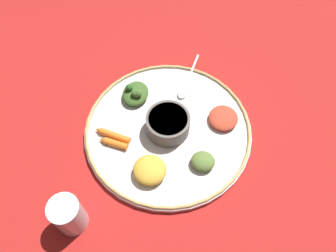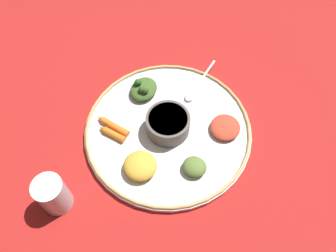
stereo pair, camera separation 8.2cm
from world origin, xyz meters
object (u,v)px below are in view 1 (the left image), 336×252
object	(u,v)px
center_bowl	(168,123)
carrot_outer	(114,143)
spoon	(186,83)
drinking_glass	(69,216)
carrot_near_spoon	(113,135)
greens_pile	(135,93)

from	to	relation	value
center_bowl	carrot_outer	xyz separation A→B (m)	(-0.01, 0.14, -0.02)
spoon	drinking_glass	bearing A→B (deg)	131.12
carrot_near_spoon	carrot_outer	bearing A→B (deg)	176.01
center_bowl	spoon	world-z (taller)	center_bowl
spoon	carrot_outer	bearing A→B (deg)	121.59
drinking_glass	greens_pile	bearing A→B (deg)	-34.38
center_bowl	carrot_near_spoon	xyz separation A→B (m)	(0.01, 0.13, -0.02)
greens_pile	carrot_near_spoon	distance (m)	0.13
spoon	greens_pile	xyz separation A→B (m)	(-0.01, 0.14, 0.01)
carrot_near_spoon	carrot_outer	size ratio (longest dim) A/B	1.21
spoon	carrot_outer	size ratio (longest dim) A/B	2.03
greens_pile	drinking_glass	xyz separation A→B (m)	(-0.28, 0.19, 0.01)
carrot_near_spoon	center_bowl	bearing A→B (deg)	-94.89
center_bowl	greens_pile	size ratio (longest dim) A/B	1.04
center_bowl	carrot_near_spoon	distance (m)	0.14
greens_pile	carrot_near_spoon	size ratio (longest dim) A/B	1.20
spoon	drinking_glass	xyz separation A→B (m)	(-0.29, 0.33, 0.02)
carrot_outer	drinking_glass	distance (m)	0.19
greens_pile	spoon	bearing A→B (deg)	-86.73
center_bowl	drinking_glass	xyz separation A→B (m)	(-0.17, 0.25, -0.00)
center_bowl	spoon	distance (m)	0.15
spoon	drinking_glass	distance (m)	0.44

